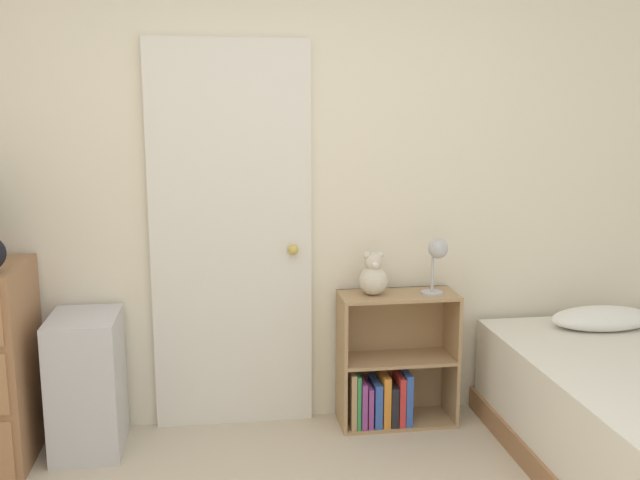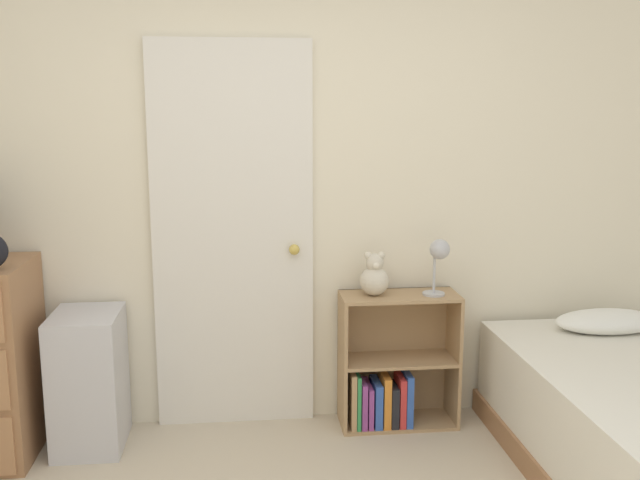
{
  "view_description": "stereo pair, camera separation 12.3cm",
  "coord_description": "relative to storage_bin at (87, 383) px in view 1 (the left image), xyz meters",
  "views": [
    {
      "loc": [
        -0.23,
        -1.71,
        1.68
      ],
      "look_at": [
        0.27,
        1.71,
        1.03
      ],
      "focal_mm": 40.0,
      "sensor_mm": 36.0,
      "label": 1
    },
    {
      "loc": [
        -0.11,
        -1.72,
        1.68
      ],
      "look_at": [
        0.27,
        1.71,
        1.03
      ],
      "focal_mm": 40.0,
      "sensor_mm": 36.0,
      "label": 2
    }
  ],
  "objects": [
    {
      "name": "storage_bin",
      "position": [
        0.0,
        0.0,
        0.0
      ],
      "size": [
        0.33,
        0.42,
        0.69
      ],
      "color": "silver",
      "rests_on": "ground_plane"
    },
    {
      "name": "desk_lamp",
      "position": [
        1.77,
        0.04,
        0.59
      ],
      "size": [
        0.13,
        0.13,
        0.3
      ],
      "color": "#B2B2B7",
      "rests_on": "bookshelf"
    },
    {
      "name": "wall_back",
      "position": [
        0.89,
        0.26,
        0.93
      ],
      "size": [
        10.0,
        0.06,
        2.55
      ],
      "color": "beige",
      "rests_on": "ground_plane"
    },
    {
      "name": "door_closed",
      "position": [
        0.73,
        0.21,
        0.66
      ],
      "size": [
        0.83,
        0.09,
        2.02
      ],
      "color": "silver",
      "rests_on": "ground_plane"
    },
    {
      "name": "bookshelf",
      "position": [
        1.54,
        0.08,
        -0.07
      ],
      "size": [
        0.62,
        0.27,
        0.72
      ],
      "color": "tan",
      "rests_on": "ground_plane"
    },
    {
      "name": "teddy_bear",
      "position": [
        1.45,
        0.08,
        0.47
      ],
      "size": [
        0.15,
        0.15,
        0.23
      ],
      "color": "beige",
      "rests_on": "bookshelf"
    }
  ]
}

